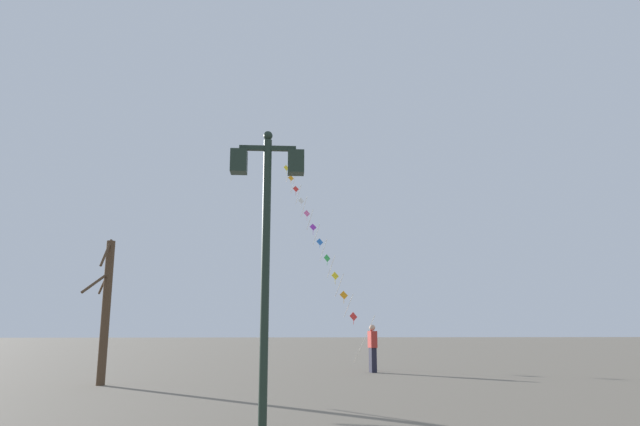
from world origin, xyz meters
name	(u,v)px	position (x,y,z in m)	size (l,w,h in m)	color
ground_plane	(320,369)	(0.00, 20.00, 0.00)	(160.00, 160.00, 0.00)	#756B5B
twin_lantern_lamp_post	(266,217)	(-1.75, 6.64, 3.41)	(1.26, 0.28, 4.93)	#1E2D23
kite_train	(317,237)	(0.23, 25.93, 6.21)	(3.69, 12.80, 11.81)	brown
kite_flyer	(373,347)	(1.82, 18.30, 0.90)	(0.31, 0.63, 1.71)	#1E1E2D
bare_tree	(106,309)	(-6.60, 14.14, 2.13)	(0.76, 2.08, 4.16)	#4C3826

